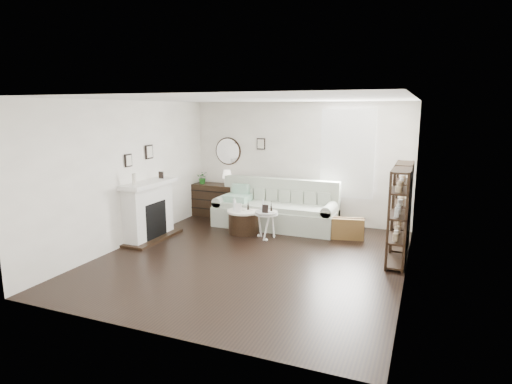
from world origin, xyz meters
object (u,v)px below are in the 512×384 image
at_px(sofa, 276,211).
at_px(drum_table, 244,221).
at_px(pedestal_table, 266,214).
at_px(dresser, 215,200).

bearing_deg(sofa, drum_table, -122.86).
relative_size(sofa, pedestal_table, 4.76).
relative_size(drum_table, pedestal_table, 1.25).
bearing_deg(pedestal_table, sofa, 97.32).
bearing_deg(dresser, pedestal_table, -35.46).
bearing_deg(drum_table, sofa, 57.14).
relative_size(dresser, drum_table, 1.67).
distance_m(dresser, pedestal_table, 2.24).
height_order(dresser, drum_table, dresser).
height_order(sofa, drum_table, sofa).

